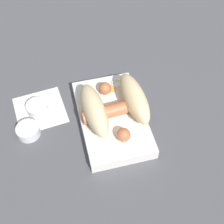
% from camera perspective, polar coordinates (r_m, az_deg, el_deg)
% --- Properties ---
extents(ground_plane, '(3.00, 3.00, 0.00)m').
position_cam_1_polar(ground_plane, '(0.77, 0.00, -1.79)').
color(ground_plane, '#4C4C51').
extents(food_tray, '(0.25, 0.15, 0.03)m').
position_cam_1_polar(food_tray, '(0.75, 0.00, -1.13)').
color(food_tray, silver).
rests_on(food_tray, ground_plane).
extents(bread_roll, '(0.16, 0.16, 0.06)m').
position_cam_1_polar(bread_roll, '(0.72, 0.42, 1.60)').
color(bread_roll, beige).
rests_on(bread_roll, food_tray).
extents(sausage, '(0.17, 0.14, 0.03)m').
position_cam_1_polar(sausage, '(0.73, 0.21, 0.28)').
color(sausage, '#B26642').
rests_on(sausage, food_tray).
extents(pickled_veggies, '(0.05, 0.06, 0.00)m').
position_cam_1_polar(pickled_veggies, '(0.79, 0.08, 4.63)').
color(pickled_veggies, '#F99E4C').
rests_on(pickled_veggies, food_tray).
extents(napkin, '(0.13, 0.13, 0.00)m').
position_cam_1_polar(napkin, '(0.81, -13.02, 0.39)').
color(napkin, white).
rests_on(napkin, ground_plane).
extents(condiment_cup_near, '(0.06, 0.06, 0.02)m').
position_cam_1_polar(condiment_cup_near, '(0.80, -13.43, 0.68)').
color(condiment_cup_near, silver).
rests_on(condiment_cup_near, ground_plane).
extents(condiment_cup_far, '(0.06, 0.06, 0.02)m').
position_cam_1_polar(condiment_cup_far, '(0.76, -15.05, -3.40)').
color(condiment_cup_far, silver).
rests_on(condiment_cup_far, ground_plane).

